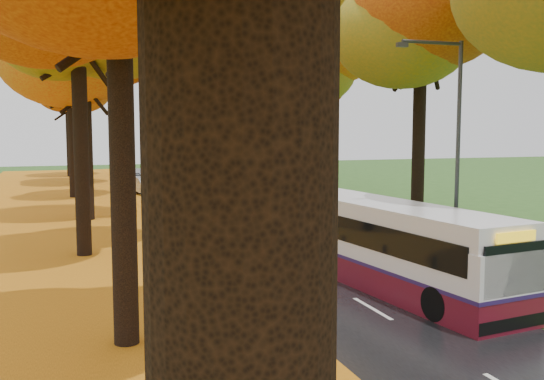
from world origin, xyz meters
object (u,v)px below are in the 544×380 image
streetlamp_far (189,133)px  car_silver (147,185)px  car_dark (139,183)px  streetlamp_near (452,142)px  streetlamp_mid (253,135)px  car_white (166,202)px  bus (389,243)px

streetlamp_far → car_silver: 15.35m
car_dark → streetlamp_near: bearing=-90.5°
streetlamp_near → streetlamp_mid: bearing=90.0°
streetlamp_mid → car_silver: size_ratio=1.90×
streetlamp_mid → car_dark: 13.79m
car_silver → car_dark: bearing=85.0°
car_white → car_dark: car_dark is taller
bus → car_silver: size_ratio=2.50×
streetlamp_near → car_white: bearing=107.8°
streetlamp_far → car_white: (-6.30, -24.35, -4.04)m
streetlamp_mid → car_white: bearing=-159.5°
streetlamp_mid → streetlamp_far: bearing=90.0°
car_silver → car_white: bearing=-100.5°
streetlamp_mid → car_dark: streetlamp_mid is taller
streetlamp_near → bus: size_ratio=0.76×
streetlamp_near → car_silver: streetlamp_near is taller
streetlamp_mid → car_silver: streetlamp_mid is taller
streetlamp_near → streetlamp_mid: same height
car_white → car_dark: 13.94m
streetlamp_mid → car_white: size_ratio=2.14×
streetlamp_far → bus: bearing=-92.9°
bus → car_white: size_ratio=2.83×
streetlamp_mid → streetlamp_far: same height
streetlamp_near → streetlamp_far: bearing=90.0°
car_dark → streetlamp_mid: bearing=-72.6°
car_silver → streetlamp_near: bearing=-88.0°
streetlamp_near → car_white: streetlamp_near is taller
streetlamp_mid → car_dark: (-6.30, 11.59, -4.01)m
streetlamp_near → streetlamp_far: 44.00m
bus → car_silver: bus is taller
car_white → streetlamp_near: bearing=-84.5°
bus → car_silver: 30.69m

